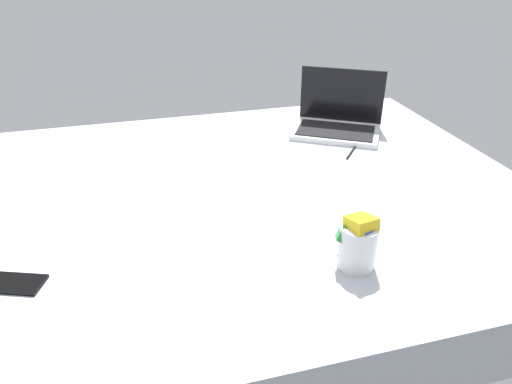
# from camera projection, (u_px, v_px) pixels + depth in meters

# --- Properties ---
(bed_mattress) EXTENTS (1.80, 1.40, 0.18)m
(bed_mattress) POSITION_uv_depth(u_px,v_px,m) (242.00, 214.00, 1.51)
(bed_mattress) COLOR #B7BCC6
(bed_mattress) RESTS_ON ground
(laptop) EXTENTS (0.40, 0.37, 0.23)m
(laptop) POSITION_uv_depth(u_px,v_px,m) (338.00, 121.00, 1.86)
(laptop) COLOR silver
(laptop) RESTS_ON bed_mattress
(snack_cup) EXTENTS (0.10, 0.10, 0.14)m
(snack_cup) POSITION_uv_depth(u_px,v_px,m) (357.00, 243.00, 1.10)
(snack_cup) COLOR silver
(snack_cup) RESTS_ON bed_mattress
(cell_phone) EXTENTS (0.15, 0.11, 0.01)m
(cell_phone) POSITION_uv_depth(u_px,v_px,m) (12.00, 283.00, 1.07)
(cell_phone) COLOR black
(cell_phone) RESTS_ON bed_mattress
(charger_cable) EXTENTS (0.11, 0.13, 0.01)m
(charger_cable) POSITION_uv_depth(u_px,v_px,m) (353.00, 150.00, 1.72)
(charger_cable) COLOR black
(charger_cable) RESTS_ON bed_mattress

